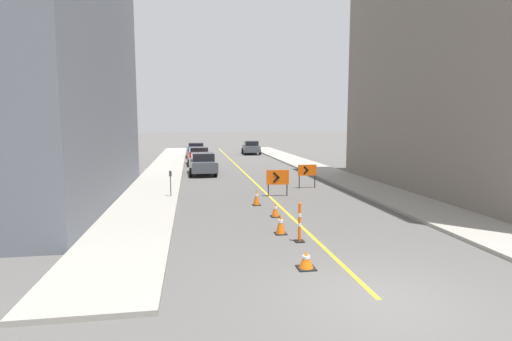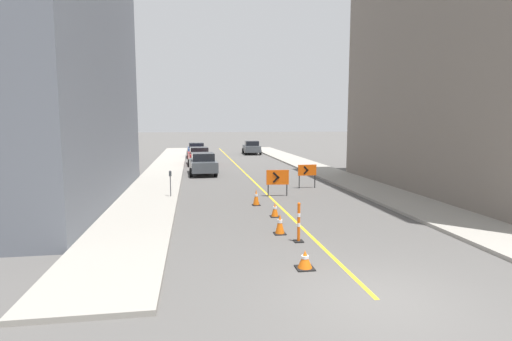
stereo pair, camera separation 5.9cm
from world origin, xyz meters
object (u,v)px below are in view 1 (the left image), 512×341
arrow_barricade_secondary (307,171)px  parked_car_curb_near (203,164)px  traffic_cone_third (275,210)px  arrow_barricade_primary (278,178)px  traffic_cone_fourth (256,197)px  parked_car_curb_far (196,150)px  delineator_post_front (300,225)px  traffic_cone_nearest (306,260)px  traffic_cone_second (281,224)px  parked_car_curb_mid (199,156)px  parking_meter_near_curb (170,178)px  parked_car_opposite_side (251,147)px

arrow_barricade_secondary → parked_car_curb_near: (-5.77, 7.07, -0.18)m
traffic_cone_third → arrow_barricade_primary: bearing=76.6°
traffic_cone_fourth → parked_car_curb_far: size_ratio=0.17×
traffic_cone_third → delineator_post_front: delineator_post_front is taller
arrow_barricade_primary → parked_car_curb_near: size_ratio=0.31×
traffic_cone_nearest → parked_car_curb_far: 34.17m
arrow_barricade_primary → parked_car_curb_far: (-3.88, 23.94, -0.14)m
traffic_cone_second → parked_car_curb_mid: size_ratio=0.16×
traffic_cone_nearest → traffic_cone_third: traffic_cone_third is taller
traffic_cone_nearest → arrow_barricade_primary: arrow_barricade_primary is taller
traffic_cone_fourth → parked_car_curb_mid: 18.30m
parking_meter_near_curb → traffic_cone_third: bearing=-46.4°
parked_car_curb_far → traffic_cone_second: bearing=-86.7°
traffic_cone_nearest → delineator_post_front: bearing=78.9°
delineator_post_front → arrow_barricade_primary: (1.00, 7.84, 0.38)m
delineator_post_front → parked_car_curb_near: 17.33m
traffic_cone_nearest → arrow_barricade_secondary: bearing=73.5°
delineator_post_front → parked_car_curb_far: bearing=95.2°
traffic_cone_third → parked_car_curb_far: 28.49m
traffic_cone_nearest → parked_car_curb_near: parked_car_curb_near is taller
arrow_barricade_secondary → parked_car_opposite_side: bearing=85.3°
arrow_barricade_secondary → traffic_cone_fourth: bearing=-134.0°
parked_car_curb_far → parking_meter_near_curb: 23.84m
arrow_barricade_primary → parked_car_curb_mid: parked_car_curb_mid is taller
parked_car_curb_mid → parking_meter_near_curb: size_ratio=3.42×
traffic_cone_nearest → traffic_cone_second: size_ratio=0.69×
arrow_barricade_primary → parked_car_opposite_side: (2.70, 27.35, -0.14)m
traffic_cone_third → traffic_cone_nearest: bearing=-94.0°
traffic_cone_third → traffic_cone_fourth: size_ratio=0.78×
traffic_cone_third → parked_car_curb_mid: (-2.67, 20.49, 0.52)m
traffic_cone_third → parked_car_curb_near: 13.94m
delineator_post_front → parked_car_curb_far: size_ratio=0.29×
parked_car_curb_mid → parked_car_curb_far: 7.86m
arrow_barricade_secondary → arrow_barricade_primary: bearing=-138.5°
traffic_cone_second → arrow_barricade_primary: (1.39, 6.87, 0.59)m
traffic_cone_third → parked_car_curb_far: (-2.82, 28.35, 0.52)m
delineator_post_front → arrow_barricade_secondary: size_ratio=0.94×
parked_car_opposite_side → traffic_cone_third: bearing=-94.1°
parked_car_curb_near → parked_car_curb_mid: (-0.17, 6.79, 0.00)m
parked_car_curb_near → parked_car_curb_far: same height
traffic_cone_fourth → parked_car_curb_near: 11.56m
parked_car_curb_mid → parking_meter_near_curb: (-1.66, -15.93, 0.24)m
arrow_barricade_primary → parked_car_opposite_side: parked_car_opposite_side is taller
traffic_cone_nearest → parked_car_curb_mid: size_ratio=0.11×
traffic_cone_nearest → traffic_cone_third: size_ratio=0.84×
arrow_barricade_secondary → parked_car_curb_mid: bearing=109.6°
parked_car_curb_mid → parking_meter_near_curb: bearing=-99.0°
parked_car_curb_near → arrow_barricade_secondary: bearing=-53.6°
parking_meter_near_curb → traffic_cone_nearest: bearing=-69.1°
traffic_cone_third → delineator_post_front: size_ratio=0.45×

